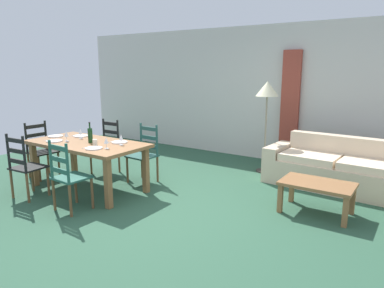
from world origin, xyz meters
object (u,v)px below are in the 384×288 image
(wine_bottle, at_px, (90,135))
(couch, at_px, (341,170))
(dining_chair_far_left, at_px, (107,147))
(wine_glass_near_left, at_px, (66,134))
(dining_table, at_px, (87,148))
(dining_chair_head_west, at_px, (41,150))
(wine_glass_far_right, at_px, (121,138))
(standing_lamp, at_px, (267,94))
(wine_glass_far_left, at_px, (80,132))
(wine_glass_near_right, at_px, (106,141))
(dining_chair_near_right, at_px, (68,176))
(coffee_table, at_px, (317,187))
(dining_chair_near_left, at_px, (25,166))
(coffee_cup_primary, at_px, (95,142))
(dining_chair_far_right, at_px, (144,154))

(wine_bottle, height_order, couch, wine_bottle)
(dining_chair_far_left, relative_size, wine_glass_near_left, 5.96)
(dining_table, bearing_deg, dining_chair_head_west, -178.41)
(wine_glass_far_right, height_order, standing_lamp, standing_lamp)
(wine_glass_far_left, bearing_deg, wine_glass_near_right, -17.21)
(dining_chair_near_right, xyz_separation_m, coffee_table, (2.73, 1.74, -0.12))
(dining_chair_near_right, distance_m, couch, 4.06)
(dining_chair_near_left, distance_m, dining_chair_far_left, 1.56)
(dining_chair_near_right, bearing_deg, coffee_cup_primary, 107.31)
(dining_chair_near_right, height_order, wine_glass_near_right, dining_chair_near_right)
(dining_chair_far_right, bearing_deg, dining_table, -122.03)
(wine_glass_far_left, distance_m, coffee_cup_primary, 0.64)
(dining_chair_near_right, bearing_deg, dining_table, 123.85)
(dining_chair_head_west, bearing_deg, wine_bottle, 1.98)
(wine_glass_near_left, xyz_separation_m, standing_lamp, (2.22, 2.55, 0.55))
(dining_chair_far_right, distance_m, wine_glass_far_right, 0.74)
(dining_chair_near_right, xyz_separation_m, couch, (2.78, 2.96, -0.19))
(couch, bearing_deg, wine_glass_near_left, -146.47)
(wine_glass_near_right, height_order, couch, wine_glass_near_right)
(dining_chair_head_west, relative_size, wine_glass_near_right, 5.96)
(wine_bottle, relative_size, wine_glass_near_right, 1.96)
(dining_chair_far_right, bearing_deg, wine_bottle, -118.08)
(dining_chair_far_left, bearing_deg, wine_glass_far_right, -31.93)
(wine_glass_near_right, xyz_separation_m, wine_glass_far_left, (-0.90, 0.28, 0.00))
(dining_table, xyz_separation_m, dining_chair_head_west, (-1.18, -0.03, -0.19))
(dining_chair_near_right, relative_size, dining_chair_far_right, 1.00)
(dining_table, bearing_deg, wine_glass_near_left, -156.41)
(wine_glass_near_left, distance_m, wine_glass_far_left, 0.27)
(wine_bottle, bearing_deg, dining_chair_far_left, 123.56)
(dining_chair_near_left, xyz_separation_m, coffee_cup_primary, (0.72, 0.69, 0.32))
(wine_glass_far_right, height_order, coffee_cup_primary, wine_glass_far_right)
(wine_glass_far_left, height_order, coffee_cup_primary, wine_glass_far_left)
(dining_table, height_order, dining_chair_near_right, dining_chair_near_right)
(dining_table, height_order, dining_chair_far_right, dining_chair_far_right)
(dining_chair_head_west, relative_size, coffee_cup_primary, 10.67)
(wine_bottle, xyz_separation_m, wine_glass_far_right, (0.52, 0.13, -0.01))
(wine_glass_far_left, height_order, coffee_table, wine_glass_far_left)
(wine_bottle, height_order, wine_glass_near_left, wine_bottle)
(wine_glass_near_right, bearing_deg, wine_glass_near_left, 179.73)
(dining_chair_far_left, xyz_separation_m, wine_glass_far_left, (0.13, -0.65, 0.38))
(dining_table, distance_m, standing_lamp, 3.17)
(dining_table, relative_size, dining_chair_near_left, 1.98)
(wine_glass_near_left, height_order, wine_glass_near_right, same)
(dining_chair_far_right, bearing_deg, wine_glass_near_right, -83.19)
(dining_table, bearing_deg, wine_glass_far_left, 155.62)
(dining_table, relative_size, wine_glass_far_left, 11.80)
(wine_glass_near_left, bearing_deg, wine_glass_near_right, -0.27)
(dining_chair_near_right, height_order, wine_glass_far_left, dining_chair_near_right)
(couch, bearing_deg, wine_bottle, -145.13)
(couch, xyz_separation_m, coffee_table, (-0.05, -1.22, 0.06))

